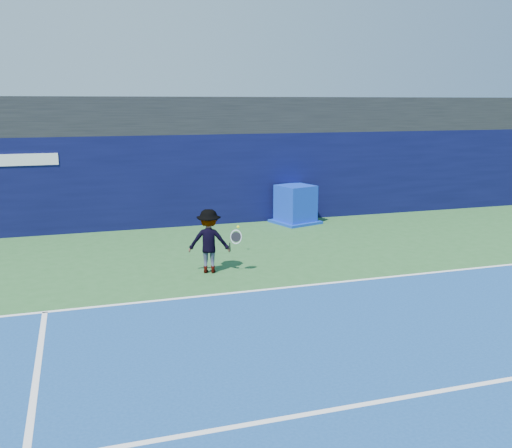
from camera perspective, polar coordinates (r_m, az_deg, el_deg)
The scene contains 8 objects.
ground at distance 10.13m, azimuth 8.92°, elevation -11.49°, with size 80.00×80.00×0.00m, color #295C2A.
baseline at distance 12.70m, azimuth 2.90°, elevation -6.37°, with size 24.00×0.10×0.01m, color white.
service_line at distance 8.57m, azimuth 15.08°, elevation -16.32°, with size 24.00×0.10×0.01m, color white.
stadium_band at distance 20.23m, azimuth -5.53°, elevation 10.82°, with size 36.00×3.00×1.20m, color black.
back_wall_assembly at distance 19.41m, azimuth -4.79°, elevation 4.57°, with size 36.00×1.03×3.00m.
equipment_cart at distance 19.36m, azimuth 3.97°, elevation 1.82°, with size 1.68×1.68×1.29m.
tennis_player at distance 13.69m, azimuth -4.72°, elevation -1.71°, with size 1.29×0.84×1.54m.
tennis_ball at distance 15.41m, azimuth -1.80°, elevation -0.29°, with size 0.08×0.08×0.08m.
Camera 1 is at (-4.22, -8.28, 4.03)m, focal length 40.00 mm.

